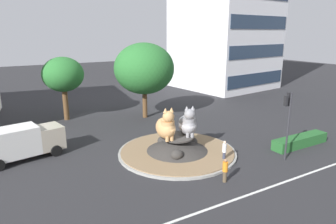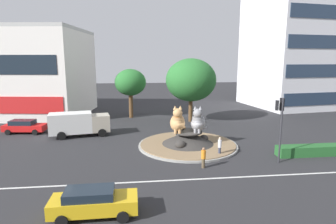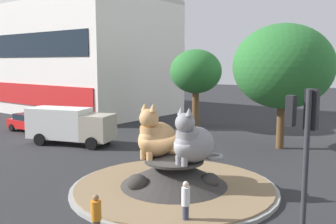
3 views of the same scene
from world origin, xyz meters
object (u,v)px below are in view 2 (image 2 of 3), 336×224
object	(u,v)px
traffic_light_mast	(281,116)
sedan_on_far_lane	(24,126)
cat_statue_grey	(198,122)
broadleaf_tree_behind_island	(191,80)
shophouse_block	(0,72)
hatchback_near_shophouse	(93,202)
office_tower	(297,19)
second_tree_near_tower	(130,83)
cat_statue_calico	(178,122)
pedestrian_white_shirt	(220,146)
pedestrian_orange_shirt	(203,157)
delivery_box_truck	(79,123)

from	to	relation	value
traffic_light_mast	sedan_on_far_lane	xyz separation A→B (m)	(-24.72, 12.44, -3.13)
cat_statue_grey	broadleaf_tree_behind_island	bearing A→B (deg)	-169.41
shophouse_block	hatchback_near_shophouse	bearing A→B (deg)	-51.92
cat_statue_grey	office_tower	distance (m)	35.07
shophouse_block	hatchback_near_shophouse	distance (m)	37.60
traffic_light_mast	second_tree_near_tower	bearing A→B (deg)	42.54
second_tree_near_tower	traffic_light_mast	bearing A→B (deg)	-58.39
cat_statue_grey	shophouse_block	size ratio (longest dim) A/B	0.09
sedan_on_far_lane	shophouse_block	bearing A→B (deg)	128.01
cat_statue_calico	shophouse_block	bearing A→B (deg)	-121.11
pedestrian_white_shirt	shophouse_block	bearing A→B (deg)	-44.31
pedestrian_orange_shirt	hatchback_near_shophouse	world-z (taller)	pedestrian_orange_shirt
traffic_light_mast	pedestrian_white_shirt	bearing A→B (deg)	76.27
cat_statue_calico	traffic_light_mast	xyz separation A→B (m)	(7.66, -5.35, 1.47)
traffic_light_mast	second_tree_near_tower	world-z (taller)	second_tree_near_tower
office_tower	pedestrian_white_shirt	world-z (taller)	office_tower
second_tree_near_tower	pedestrian_orange_shirt	xyz separation A→B (m)	(5.96, -20.77, -4.31)
cat_statue_calico	pedestrian_white_shirt	bearing A→B (deg)	52.38
cat_statue_calico	cat_statue_grey	xyz separation A→B (m)	(2.02, -0.11, -0.02)
hatchback_near_shophouse	shophouse_block	bearing A→B (deg)	119.18
traffic_light_mast	hatchback_near_shophouse	world-z (taller)	traffic_light_mast
office_tower	hatchback_near_shophouse	world-z (taller)	office_tower
pedestrian_orange_shirt	delivery_box_truck	distance (m)	15.94
office_tower	hatchback_near_shophouse	bearing A→B (deg)	-139.45
traffic_light_mast	pedestrian_orange_shirt	distance (m)	7.19
cat_statue_calico	pedestrian_orange_shirt	size ratio (longest dim) A/B	1.59
second_tree_near_tower	pedestrian_white_shirt	size ratio (longest dim) A/B	4.16
second_tree_near_tower	cat_statue_grey	bearing A→B (deg)	-65.58
cat_statue_calico	traffic_light_mast	distance (m)	9.46
shophouse_block	broadleaf_tree_behind_island	world-z (taller)	shophouse_block
cat_statue_calico	traffic_light_mast	world-z (taller)	traffic_light_mast
traffic_light_mast	cat_statue_grey	bearing A→B (deg)	58.05
shophouse_block	cat_statue_grey	bearing A→B (deg)	-28.75
traffic_light_mast	broadleaf_tree_behind_island	size ratio (longest dim) A/B	0.62
cat_statue_grey	delivery_box_truck	size ratio (longest dim) A/B	0.39
cat_statue_grey	sedan_on_far_lane	bearing A→B (deg)	-92.67
cat_statue_grey	hatchback_near_shophouse	bearing A→B (deg)	-17.28
traffic_light_mast	pedestrian_orange_shirt	size ratio (longest dim) A/B	3.23
second_tree_near_tower	hatchback_near_shophouse	world-z (taller)	second_tree_near_tower
broadleaf_tree_behind_island	pedestrian_orange_shirt	xyz separation A→B (m)	(-2.31, -17.12, -4.87)
cat_statue_calico	broadleaf_tree_behind_island	bearing A→B (deg)	170.58
second_tree_near_tower	pedestrian_white_shirt	bearing A→B (deg)	-66.12
traffic_light_mast	shophouse_block	distance (m)	41.47
second_tree_near_tower	broadleaf_tree_behind_island	bearing A→B (deg)	-23.80
shophouse_block	hatchback_near_shophouse	size ratio (longest dim) A/B	5.89
cat_statue_calico	second_tree_near_tower	bearing A→B (deg)	-154.29
second_tree_near_tower	cat_statue_calico	bearing A→B (deg)	-72.18
office_tower	pedestrian_orange_shirt	distance (m)	40.16
pedestrian_white_shirt	sedan_on_far_lane	bearing A→B (deg)	-31.63
cat_statue_calico	second_tree_near_tower	size ratio (longest dim) A/B	0.37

